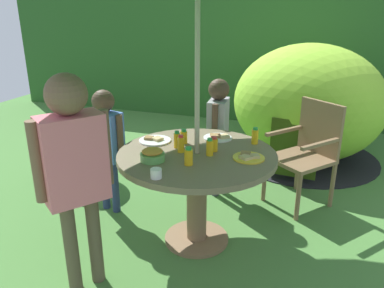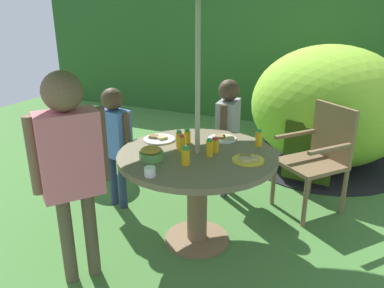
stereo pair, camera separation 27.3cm
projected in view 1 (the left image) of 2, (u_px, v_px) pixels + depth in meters
ground_plane at (197, 241)px, 3.06m from camera, size 10.00×10.00×0.02m
hedge_backdrop at (269, 59)px, 6.07m from camera, size 9.00×0.70×1.91m
garden_table at (197, 173)px, 2.85m from camera, size 1.18×1.18×0.75m
wooden_chair at (308, 148)px, 3.48m from camera, size 0.67×0.67×0.96m
dome_tent at (308, 104)px, 4.48m from camera, size 1.95×1.95×1.37m
potted_plant at (80, 137)px, 4.01m from camera, size 0.55×0.55×0.77m
child_in_grey_shirt at (218, 123)px, 3.58m from camera, size 0.19×0.39×1.14m
child_in_blue_shirt at (106, 136)px, 3.26m from camera, size 0.37×0.22×1.12m
child_in_pink_shirt at (74, 159)px, 2.26m from camera, size 0.38×0.42×1.42m
snack_bowl at (152, 155)px, 2.64m from camera, size 0.17×0.17×0.09m
plate_front_edge at (155, 140)px, 3.03m from camera, size 0.26×0.26×0.03m
plate_mid_right at (218, 137)px, 3.09m from camera, size 0.23×0.23×0.03m
plate_center_front at (249, 157)px, 2.69m from camera, size 0.23×0.23×0.03m
juice_bottle_near_left at (184, 137)px, 2.97m from camera, size 0.06×0.06×0.11m
juice_bottle_near_right at (181, 144)px, 2.79m from camera, size 0.05×0.05×0.13m
juice_bottle_far_left at (255, 136)px, 2.96m from camera, size 0.05×0.05×0.13m
juice_bottle_far_right at (214, 144)px, 2.81m from camera, size 0.06×0.06×0.11m
juice_bottle_center_back at (210, 147)px, 2.73m from camera, size 0.05×0.05×0.13m
juice_bottle_mid_left at (177, 140)px, 2.88m from camera, size 0.05×0.05×0.13m
juice_bottle_back_edge at (189, 157)px, 2.57m from camera, size 0.06×0.06×0.13m
cup_near at (156, 173)px, 2.38m from camera, size 0.07×0.07×0.06m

